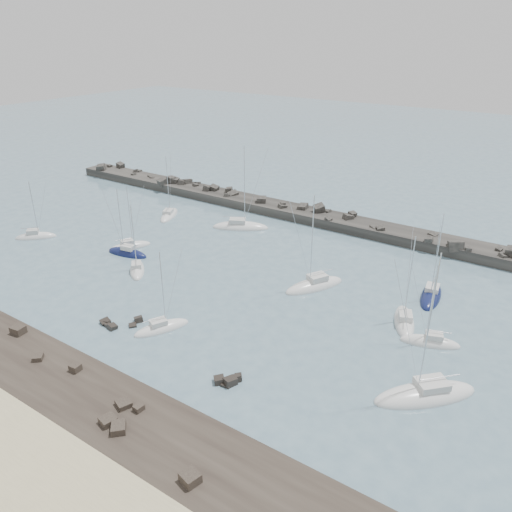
{
  "coord_description": "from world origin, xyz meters",
  "views": [
    {
      "loc": [
        40.63,
        -44.45,
        34.6
      ],
      "look_at": [
        2.79,
        12.0,
        3.29
      ],
      "focal_mm": 35.0,
      "sensor_mm": 36.0,
      "label": 1
    }
  ],
  "objects_px": {
    "sailboat_9": "(430,343)",
    "sailboat_1": "(169,216)",
    "sailboat_5": "(137,270)",
    "sailboat_8": "(431,296)",
    "sailboat_2": "(127,254)",
    "sailboat_11": "(425,395)",
    "sailboat_4": "(240,227)",
    "sailboat_6": "(314,286)",
    "sailboat_7": "(162,328)",
    "sailboat_0": "(36,237)",
    "sailboat_3": "(130,247)",
    "sailboat_10": "(404,322)"
  },
  "relations": [
    {
      "from": "sailboat_5",
      "to": "sailboat_6",
      "type": "distance_m",
      "value": 27.58
    },
    {
      "from": "sailboat_0",
      "to": "sailboat_10",
      "type": "distance_m",
      "value": 65.21
    },
    {
      "from": "sailboat_7",
      "to": "sailboat_9",
      "type": "bearing_deg",
      "value": 28.4
    },
    {
      "from": "sailboat_8",
      "to": "sailboat_5",
      "type": "bearing_deg",
      "value": -156.99
    },
    {
      "from": "sailboat_1",
      "to": "sailboat_6",
      "type": "relative_size",
      "value": 0.84
    },
    {
      "from": "sailboat_2",
      "to": "sailboat_11",
      "type": "xyz_separation_m",
      "value": [
        51.95,
        -7.6,
        -0.01
      ]
    },
    {
      "from": "sailboat_7",
      "to": "sailboat_8",
      "type": "height_order",
      "value": "sailboat_8"
    },
    {
      "from": "sailboat_4",
      "to": "sailboat_9",
      "type": "bearing_deg",
      "value": -23.89
    },
    {
      "from": "sailboat_8",
      "to": "sailboat_11",
      "type": "height_order",
      "value": "sailboat_11"
    },
    {
      "from": "sailboat_1",
      "to": "sailboat_8",
      "type": "height_order",
      "value": "sailboat_8"
    },
    {
      "from": "sailboat_1",
      "to": "sailboat_5",
      "type": "relative_size",
      "value": 1.12
    },
    {
      "from": "sailboat_1",
      "to": "sailboat_2",
      "type": "distance_m",
      "value": 18.95
    },
    {
      "from": "sailboat_2",
      "to": "sailboat_11",
      "type": "height_order",
      "value": "sailboat_11"
    },
    {
      "from": "sailboat_0",
      "to": "sailboat_7",
      "type": "relative_size",
      "value": 0.99
    },
    {
      "from": "sailboat_1",
      "to": "sailboat_2",
      "type": "xyz_separation_m",
      "value": [
        6.96,
        -17.63,
        0.03
      ]
    },
    {
      "from": "sailboat_2",
      "to": "sailboat_11",
      "type": "bearing_deg",
      "value": -8.33
    },
    {
      "from": "sailboat_2",
      "to": "sailboat_4",
      "type": "relative_size",
      "value": 0.74
    },
    {
      "from": "sailboat_3",
      "to": "sailboat_4",
      "type": "height_order",
      "value": "sailboat_4"
    },
    {
      "from": "sailboat_2",
      "to": "sailboat_4",
      "type": "height_order",
      "value": "sailboat_4"
    },
    {
      "from": "sailboat_1",
      "to": "sailboat_10",
      "type": "distance_m",
      "value": 53.97
    },
    {
      "from": "sailboat_4",
      "to": "sailboat_7",
      "type": "relative_size",
      "value": 1.45
    },
    {
      "from": "sailboat_9",
      "to": "sailboat_11",
      "type": "height_order",
      "value": "sailboat_11"
    },
    {
      "from": "sailboat_0",
      "to": "sailboat_5",
      "type": "distance_m",
      "value": 24.99
    },
    {
      "from": "sailboat_1",
      "to": "sailboat_2",
      "type": "bearing_deg",
      "value": -68.47
    },
    {
      "from": "sailboat_7",
      "to": "sailboat_10",
      "type": "height_order",
      "value": "sailboat_10"
    },
    {
      "from": "sailboat_1",
      "to": "sailboat_9",
      "type": "bearing_deg",
      "value": -15.3
    },
    {
      "from": "sailboat_10",
      "to": "sailboat_4",
      "type": "bearing_deg",
      "value": 157.35
    },
    {
      "from": "sailboat_8",
      "to": "sailboat_11",
      "type": "xyz_separation_m",
      "value": [
        5.59,
        -21.32,
        0.01
      ]
    },
    {
      "from": "sailboat_0",
      "to": "sailboat_6",
      "type": "xyz_separation_m",
      "value": [
        50.44,
        11.32,
        0.01
      ]
    },
    {
      "from": "sailboat_4",
      "to": "sailboat_8",
      "type": "height_order",
      "value": "sailboat_4"
    },
    {
      "from": "sailboat_6",
      "to": "sailboat_9",
      "type": "xyz_separation_m",
      "value": [
        18.25,
        -4.98,
        -0.02
      ]
    },
    {
      "from": "sailboat_0",
      "to": "sailboat_3",
      "type": "xyz_separation_m",
      "value": [
        17.32,
        6.32,
        -0.02
      ]
    },
    {
      "from": "sailboat_1",
      "to": "sailboat_11",
      "type": "height_order",
      "value": "sailboat_11"
    },
    {
      "from": "sailboat_3",
      "to": "sailboat_5",
      "type": "xyz_separation_m",
      "value": [
        7.66,
        -5.62,
        0.01
      ]
    },
    {
      "from": "sailboat_4",
      "to": "sailboat_5",
      "type": "bearing_deg",
      "value": -96.78
    },
    {
      "from": "sailboat_9",
      "to": "sailboat_1",
      "type": "bearing_deg",
      "value": 164.7
    },
    {
      "from": "sailboat_6",
      "to": "sailboat_11",
      "type": "bearing_deg",
      "value": -35.63
    },
    {
      "from": "sailboat_6",
      "to": "sailboat_8",
      "type": "bearing_deg",
      "value": 23.65
    },
    {
      "from": "sailboat_6",
      "to": "sailboat_11",
      "type": "height_order",
      "value": "sailboat_11"
    },
    {
      "from": "sailboat_5",
      "to": "sailboat_8",
      "type": "height_order",
      "value": "sailboat_8"
    },
    {
      "from": "sailboat_7",
      "to": "sailboat_0",
      "type": "bearing_deg",
      "value": 166.79
    },
    {
      "from": "sailboat_3",
      "to": "sailboat_4",
      "type": "relative_size",
      "value": 0.7
    },
    {
      "from": "sailboat_5",
      "to": "sailboat_2",
      "type": "bearing_deg",
      "value": 149.57
    },
    {
      "from": "sailboat_0",
      "to": "sailboat_1",
      "type": "relative_size",
      "value": 0.89
    },
    {
      "from": "sailboat_0",
      "to": "sailboat_8",
      "type": "xyz_separation_m",
      "value": [
        65.43,
        17.88,
        -0.02
      ]
    },
    {
      "from": "sailboat_6",
      "to": "sailboat_9",
      "type": "height_order",
      "value": "sailboat_6"
    },
    {
      "from": "sailboat_8",
      "to": "sailboat_9",
      "type": "height_order",
      "value": "sailboat_8"
    },
    {
      "from": "sailboat_4",
      "to": "sailboat_11",
      "type": "height_order",
      "value": "sailboat_11"
    },
    {
      "from": "sailboat_11",
      "to": "sailboat_1",
      "type": "bearing_deg",
      "value": 156.81
    },
    {
      "from": "sailboat_5",
      "to": "sailboat_1",
      "type": "bearing_deg",
      "value": 121.36
    }
  ]
}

